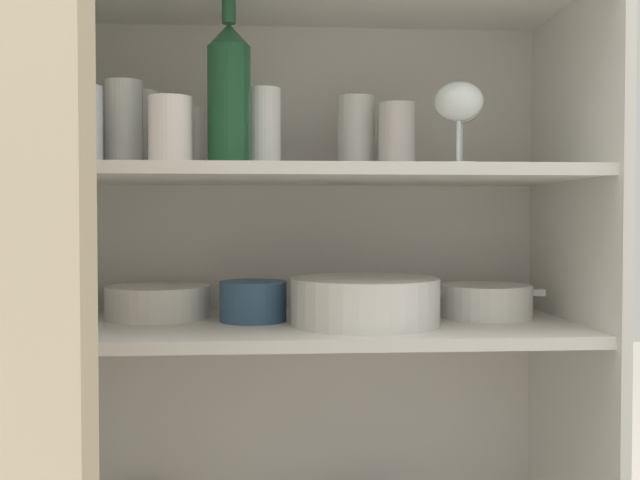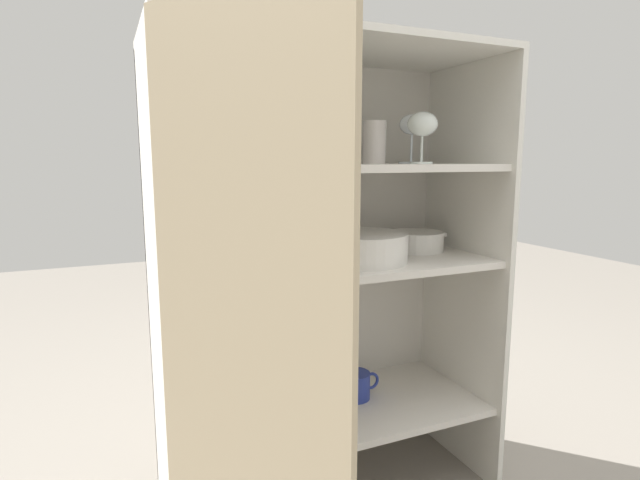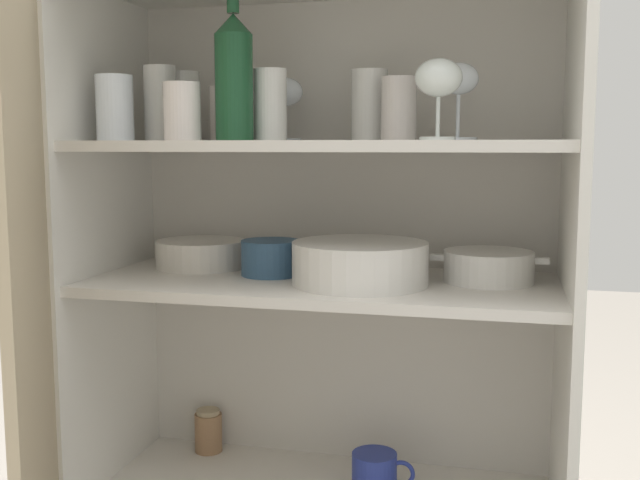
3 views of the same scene
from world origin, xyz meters
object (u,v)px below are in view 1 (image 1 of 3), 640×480
object	(u,v)px
wine_bottle	(229,94)
plate_stack_white	(365,301)
casserole_dish	(485,301)
mixing_bowl_large	(158,300)
serving_bowl_small	(253,299)

from	to	relation	value
wine_bottle	plate_stack_white	xyz separation A→B (m)	(0.23, 0.05, -0.35)
plate_stack_white	casserole_dish	bearing A→B (deg)	18.82
wine_bottle	mixing_bowl_large	bearing A→B (deg)	131.66
wine_bottle	serving_bowl_small	world-z (taller)	wine_bottle
wine_bottle	casserole_dish	bearing A→B (deg)	15.32
wine_bottle	plate_stack_white	bearing A→B (deg)	11.59
wine_bottle	serving_bowl_small	bearing A→B (deg)	70.72
mixing_bowl_large	serving_bowl_small	xyz separation A→B (m)	(0.18, -0.06, 0.01)
wine_bottle	casserole_dish	world-z (taller)	wine_bottle
serving_bowl_small	casserole_dish	size ratio (longest dim) A/B	0.54
plate_stack_white	mixing_bowl_large	xyz separation A→B (m)	(-0.37, 0.11, -0.01)
wine_bottle	serving_bowl_small	distance (m)	0.37
serving_bowl_small	plate_stack_white	bearing A→B (deg)	-15.80
wine_bottle	casserole_dish	size ratio (longest dim) A/B	1.20
wine_bottle	serving_bowl_small	xyz separation A→B (m)	(0.04, 0.10, -0.35)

